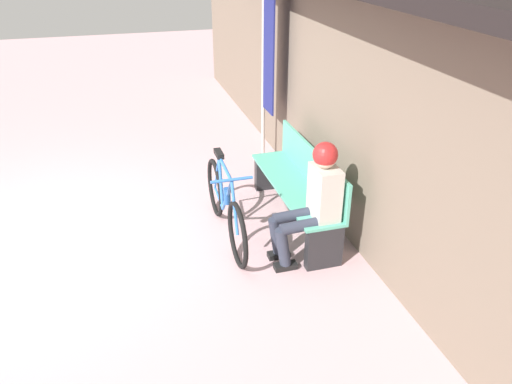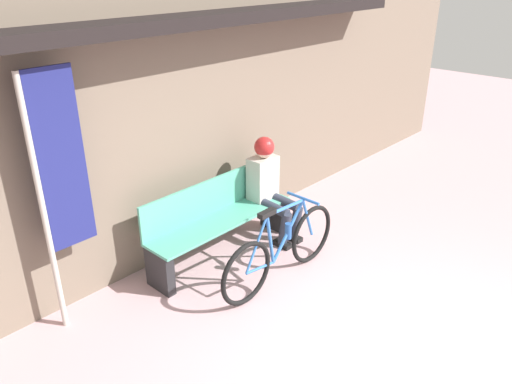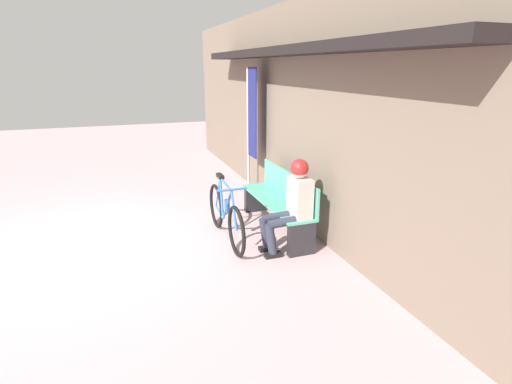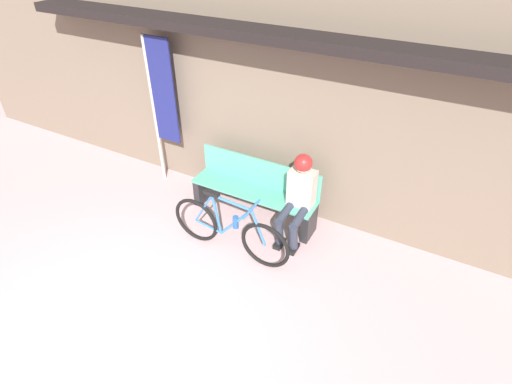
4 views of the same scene
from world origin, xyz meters
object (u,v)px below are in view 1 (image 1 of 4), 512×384
object	(u,v)px
bicycle	(225,206)
banner_pole	(267,61)
person_seated	(315,195)
park_bench_near	(299,188)

from	to	relation	value
bicycle	banner_pole	xyz separation A→B (m)	(-1.71, 0.97, 1.04)
person_seated	park_bench_near	bearing A→B (deg)	170.57
bicycle	person_seated	world-z (taller)	person_seated
person_seated	banner_pole	bearing A→B (deg)	173.67
person_seated	banner_pole	distance (m)	2.45
bicycle	person_seated	size ratio (longest dim) A/B	1.37
banner_pole	person_seated	bearing A→B (deg)	-6.33
park_bench_near	bicycle	bearing A→B (deg)	-84.26
park_bench_near	person_seated	xyz separation A→B (m)	(0.70, -0.12, 0.28)
park_bench_near	bicycle	size ratio (longest dim) A/B	1.09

